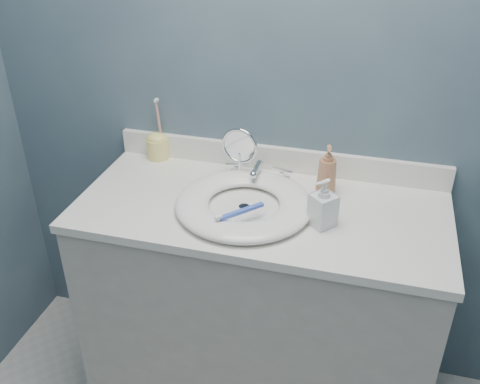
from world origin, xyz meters
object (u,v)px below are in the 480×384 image
(soap_bottle_clear, at_px, (323,203))
(toothbrush_holder, at_px, (158,145))
(makeup_mirror, at_px, (240,152))
(soap_bottle_amber, at_px, (327,170))

(soap_bottle_clear, xyz_separation_m, toothbrush_holder, (-0.67, 0.30, -0.02))
(toothbrush_holder, bearing_deg, makeup_mirror, -13.21)
(soap_bottle_clear, distance_m, toothbrush_holder, 0.73)
(makeup_mirror, bearing_deg, soap_bottle_amber, 3.95)
(soap_bottle_clear, bearing_deg, soap_bottle_amber, 136.29)
(makeup_mirror, distance_m, soap_bottle_amber, 0.31)
(soap_bottle_amber, bearing_deg, toothbrush_holder, 162.13)
(makeup_mirror, bearing_deg, toothbrush_holder, 174.53)
(makeup_mirror, height_order, soap_bottle_amber, makeup_mirror)
(soap_bottle_amber, bearing_deg, soap_bottle_clear, -95.02)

